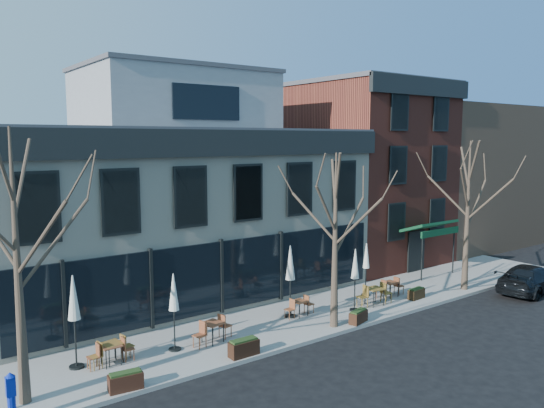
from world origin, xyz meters
TOP-DOWN VIEW (x-y plane):
  - ground at (0.00, 0.00)m, footprint 120.00×120.00m
  - sidewalk_front at (3.25, -2.15)m, footprint 33.50×4.70m
  - corner_building at (0.07, 5.07)m, footprint 18.39×10.39m
  - red_brick_building at (13.00, 4.98)m, footprint 8.20×11.78m
  - bg_building at (23.00, 6.00)m, footprint 12.00×12.00m
  - tree_corner at (-8.49, -3.20)m, footprint 3.93×3.98m
  - tree_mid at (3.01, -3.90)m, footprint 3.50×3.55m
  - tree_right at (12.01, -3.90)m, footprint 3.72×3.77m
  - parked_sedan at (14.69, -5.89)m, footprint 5.02×2.49m
  - call_box at (-9.02, -4.20)m, footprint 0.28×0.28m
  - cafe_set_0 at (-5.52, -2.04)m, footprint 1.66×0.76m
  - cafe_set_1 at (-5.60, -2.16)m, footprint 1.60×0.65m
  - cafe_set_2 at (-1.84, -2.47)m, footprint 1.82×0.86m
  - cafe_set_3 at (2.68, -2.08)m, footprint 1.57×0.67m
  - cafe_set_4 at (6.39, -2.96)m, footprint 1.89×0.84m
  - cafe_set_5 at (7.99, -2.51)m, footprint 1.67×0.69m
  - umbrella_0 at (-6.61, -1.70)m, footprint 0.50×0.50m
  - umbrella_1 at (-3.31, -2.30)m, footprint 0.45×0.45m
  - umbrella_2 at (2.27, -1.96)m, footprint 0.50×0.50m
  - umbrella_3 at (5.09, -2.99)m, footprint 0.45×0.45m
  - umbrella_4 at (7.18, -1.68)m, footprint 0.41×0.41m
  - planter_0 at (-5.88, -4.20)m, footprint 1.06×0.53m
  - planter_1 at (-1.58, -4.20)m, footprint 1.09×0.44m
  - planter_2 at (4.10, -4.20)m, footprint 1.02×0.62m
  - planter_3 at (8.72, -3.50)m, footprint 0.95×0.44m

SIDE VIEW (x-z plane):
  - ground at x=0.00m, z-range 0.00..0.00m
  - sidewalk_front at x=3.25m, z-range 0.00..0.15m
  - planter_3 at x=8.72m, z-range 0.15..0.67m
  - planter_2 at x=4.10m, z-range 0.15..0.68m
  - planter_0 at x=-5.88m, z-range 0.15..0.72m
  - planter_1 at x=-1.58m, z-range 0.15..0.76m
  - cafe_set_3 at x=2.68m, z-range 0.16..0.98m
  - cafe_set_1 at x=-5.60m, z-range 0.16..1.01m
  - cafe_set_0 at x=-5.52m, z-range 0.16..1.02m
  - cafe_set_5 at x=7.99m, z-range 0.16..1.04m
  - cafe_set_2 at x=-1.84m, z-range 0.16..1.10m
  - cafe_set_4 at x=6.39m, z-range 0.16..1.14m
  - parked_sedan at x=14.69m, z-range 0.00..1.40m
  - call_box at x=-9.02m, z-range 0.19..1.60m
  - umbrella_4 at x=7.18m, z-range 0.68..3.27m
  - umbrella_3 at x=5.09m, z-range 0.72..3.51m
  - umbrella_1 at x=-3.31m, z-range 0.73..3.55m
  - umbrella_2 at x=2.27m, z-range 0.79..3.91m
  - umbrella_0 at x=-6.61m, z-range 0.80..3.95m
  - tree_mid at x=3.01m, z-range 0.27..7.31m
  - tree_right at x=12.01m, z-range 0.28..7.76m
  - tree_corner at x=-8.49m, z-range 0.29..8.21m
  - corner_building at x=0.07m, z-range -0.83..10.27m
  - bg_building at x=23.00m, z-range 0.00..10.00m
  - red_brick_building at x=13.00m, z-range 0.05..11.22m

